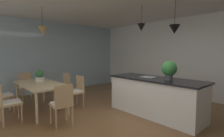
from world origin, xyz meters
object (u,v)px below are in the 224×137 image
Objects in this scene: kitchen_island at (155,96)px; potted_plant_on_table at (39,76)px; dining_table at (40,86)px; chair_far_left at (63,86)px; chair_window_end at (26,86)px; potted_plant_on_island at (169,69)px; chair_kitchen_end at (62,103)px; chair_near_left at (1,95)px; chair_far_right at (76,90)px; chair_near_right at (8,102)px.

potted_plant_on_table reaches higher than kitchen_island.
chair_far_left is (-0.40, 0.82, -0.18)m from dining_table.
potted_plant_on_island reaches higher than chair_window_end.
chair_kitchen_end is at bearing -3.09° from potted_plant_on_table.
chair_near_left is (-0.39, -0.82, -0.18)m from dining_table.
chair_far_right is 2.11m from kitchen_island.
chair_near_right is 1.19m from potted_plant_on_table.
potted_plant_on_island reaches higher than potted_plant_on_table.
chair_kitchen_end is (0.86, -0.82, 0.00)m from chair_far_right.
chair_far_right is at bearing 64.21° from dining_table.
kitchen_island is (2.57, 1.14, -0.01)m from chair_far_left.
chair_near_left is at bearing -115.69° from chair_far_right.
chair_near_left and chair_far_right have the same top height.
potted_plant_on_island reaches higher than chair_kitchen_end.
chair_far_right is at bearing 0.02° from chair_far_left.
kitchen_island is at bearing 23.88° from chair_far_left.
potted_plant_on_table reaches higher than chair_near_left.
chair_window_end is 1.84m from chair_far_right.
potted_plant_on_island is 1.35× the size of potted_plant_on_table.
chair_far_left is at bearing 115.94° from chair_near_right.
chair_window_end is 1.84m from chair_near_right.
potted_plant_on_table is at bearing -146.10° from potted_plant_on_island.
kitchen_island is (3.42, 1.96, -0.01)m from chair_window_end.
chair_far_right is at bearing 89.97° from chair_near_right.
chair_kitchen_end is 1.85m from chair_far_left.
potted_plant_on_table is (0.98, 0.08, 0.40)m from chair_window_end.
chair_near_right is 1.82m from chair_far_left.
potted_plant_on_table reaches higher than chair_near_right.
chair_kitchen_end is 2.03× the size of potted_plant_on_island.
chair_far_right is at bearing 64.31° from chair_near_left.
chair_kitchen_end is 1.00× the size of chair_far_left.
chair_near_left is 1.82m from chair_far_right.
chair_near_left is 1.00× the size of chair_far_right.
chair_window_end is at bearing -150.24° from kitchen_island.
potted_plant_on_island reaches higher than chair_near_right.
chair_kitchen_end is at bearing -122.99° from potted_plant_on_island.
chair_window_end is at bearing -175.47° from potted_plant_on_table.
chair_window_end is 3.94m from kitchen_island.
chair_kitchen_end is at bearing -0.20° from dining_table.
chair_kitchen_end and chair_far_left have the same top height.
potted_plant_on_table is at bearing -132.01° from chair_far_right.
potted_plant_on_island is 3.38m from potted_plant_on_table.
potted_plant_on_table is (-0.27, 0.08, 0.22)m from dining_table.
chair_far_right is 1.00× the size of chair_kitchen_end.
potted_plant_on_island reaches higher than chair_near_left.
chair_near_right is 1.00× the size of chair_kitchen_end.
chair_near_left is at bearing -43.59° from chair_window_end.
chair_far_left is at bearing 99.93° from potted_plant_on_table.
chair_near_right is 2.03× the size of potted_plant_on_island.
chair_window_end is 2.74× the size of potted_plant_on_table.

